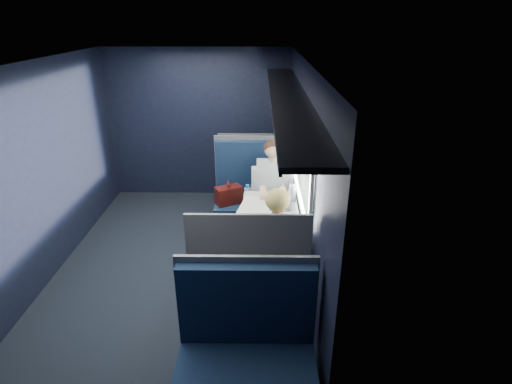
{
  "coord_description": "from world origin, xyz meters",
  "views": [
    {
      "loc": [
        0.94,
        -3.97,
        2.71
      ],
      "look_at": [
        0.9,
        0.0,
        0.95
      ],
      "focal_mm": 28.0,
      "sensor_mm": 36.0,
      "label": 1
    }
  ],
  "objects_px": {
    "table": "(268,215)",
    "seat_row_front": "(254,177)",
    "seat_bay_far": "(250,281)",
    "laptop": "(285,201)",
    "seat_row_back": "(246,359)",
    "seat_bay_near": "(252,202)",
    "woman": "(276,244)",
    "bottle_small": "(294,194)",
    "man": "(272,186)",
    "cup": "(292,190)"
  },
  "relations": [
    {
      "from": "seat_row_front",
      "to": "woman",
      "type": "height_order",
      "value": "woman"
    },
    {
      "from": "seat_bay_near",
      "to": "seat_row_back",
      "type": "height_order",
      "value": "seat_bay_near"
    },
    {
      "from": "seat_row_back",
      "to": "bottle_small",
      "type": "xyz_separation_m",
      "value": [
        0.48,
        2.0,
        0.42
      ]
    },
    {
      "from": "seat_row_front",
      "to": "man",
      "type": "height_order",
      "value": "man"
    },
    {
      "from": "bottle_small",
      "to": "cup",
      "type": "bearing_deg",
      "value": 90.0
    },
    {
      "from": "seat_row_back",
      "to": "table",
      "type": "bearing_deg",
      "value": 84.2
    },
    {
      "from": "table",
      "to": "cup",
      "type": "bearing_deg",
      "value": 55.93
    },
    {
      "from": "laptop",
      "to": "cup",
      "type": "relative_size",
      "value": 3.35
    },
    {
      "from": "table",
      "to": "bottle_small",
      "type": "distance_m",
      "value": 0.4
    },
    {
      "from": "laptop",
      "to": "cup",
      "type": "distance_m",
      "value": 0.38
    },
    {
      "from": "seat_bay_far",
      "to": "seat_row_back",
      "type": "bearing_deg",
      "value": -90.0
    },
    {
      "from": "man",
      "to": "seat_bay_far",
      "type": "bearing_deg",
      "value": -99.03
    },
    {
      "from": "man",
      "to": "seat_row_back",
      "type": "bearing_deg",
      "value": -95.72
    },
    {
      "from": "table",
      "to": "seat_bay_far",
      "type": "xyz_separation_m",
      "value": [
        -0.18,
        -0.87,
        -0.25
      ]
    },
    {
      "from": "seat_bay_near",
      "to": "cup",
      "type": "relative_size",
      "value": 12.79
    },
    {
      "from": "table",
      "to": "woman",
      "type": "bearing_deg",
      "value": -84.55
    },
    {
      "from": "woman",
      "to": "bottle_small",
      "type": "distance_m",
      "value": 0.95
    },
    {
      "from": "bottle_small",
      "to": "cup",
      "type": "distance_m",
      "value": 0.24
    },
    {
      "from": "seat_bay_near",
      "to": "woman",
      "type": "relative_size",
      "value": 0.95
    },
    {
      "from": "seat_row_front",
      "to": "cup",
      "type": "xyz_separation_m",
      "value": [
        0.48,
        -1.36,
        0.38
      ]
    },
    {
      "from": "seat_row_back",
      "to": "cup",
      "type": "relative_size",
      "value": 11.77
    },
    {
      "from": "seat_bay_far",
      "to": "laptop",
      "type": "bearing_deg",
      "value": 68.51
    },
    {
      "from": "seat_row_front",
      "to": "seat_row_back",
      "type": "height_order",
      "value": "same"
    },
    {
      "from": "table",
      "to": "seat_row_back",
      "type": "bearing_deg",
      "value": -95.8
    },
    {
      "from": "seat_bay_near",
      "to": "seat_row_back",
      "type": "xyz_separation_m",
      "value": [
        0.01,
        -2.67,
        -0.01
      ]
    },
    {
      "from": "seat_bay_far",
      "to": "woman",
      "type": "bearing_deg",
      "value": 33.82
    },
    {
      "from": "table",
      "to": "seat_bay_far",
      "type": "bearing_deg",
      "value": -101.78
    },
    {
      "from": "seat_row_back",
      "to": "cup",
      "type": "bearing_deg",
      "value": 77.89
    },
    {
      "from": "bottle_small",
      "to": "cup",
      "type": "relative_size",
      "value": 2.15
    },
    {
      "from": "man",
      "to": "table",
      "type": "bearing_deg",
      "value": -95.52
    },
    {
      "from": "seat_row_front",
      "to": "man",
      "type": "distance_m",
      "value": 1.17
    },
    {
      "from": "seat_row_front",
      "to": "bottle_small",
      "type": "xyz_separation_m",
      "value": [
        0.48,
        -1.59,
        0.42
      ]
    },
    {
      "from": "woman",
      "to": "laptop",
      "type": "distance_m",
      "value": 0.8
    },
    {
      "from": "laptop",
      "to": "woman",
      "type": "bearing_deg",
      "value": -99.04
    },
    {
      "from": "seat_bay_near",
      "to": "seat_bay_far",
      "type": "bearing_deg",
      "value": -89.57
    },
    {
      "from": "seat_row_back",
      "to": "seat_row_front",
      "type": "bearing_deg",
      "value": 90.0
    },
    {
      "from": "seat_bay_far",
      "to": "laptop",
      "type": "relative_size",
      "value": 3.82
    },
    {
      "from": "table",
      "to": "seat_row_back",
      "type": "height_order",
      "value": "seat_row_back"
    },
    {
      "from": "seat_bay_far",
      "to": "table",
      "type": "bearing_deg",
      "value": 78.22
    },
    {
      "from": "table",
      "to": "seat_row_front",
      "type": "xyz_separation_m",
      "value": [
        -0.18,
        1.8,
        -0.25
      ]
    },
    {
      "from": "seat_bay_near",
      "to": "cup",
      "type": "height_order",
      "value": "seat_bay_near"
    },
    {
      "from": "table",
      "to": "seat_bay_far",
      "type": "height_order",
      "value": "seat_bay_far"
    },
    {
      "from": "woman",
      "to": "laptop",
      "type": "bearing_deg",
      "value": 80.96
    },
    {
      "from": "seat_bay_far",
      "to": "seat_row_front",
      "type": "xyz_separation_m",
      "value": [
        0.0,
        2.67,
        -0.0
      ]
    },
    {
      "from": "seat_row_front",
      "to": "seat_row_back",
      "type": "xyz_separation_m",
      "value": [
        0.0,
        -3.59,
        0.0
      ]
    },
    {
      "from": "seat_row_back",
      "to": "laptop",
      "type": "relative_size",
      "value": 3.52
    },
    {
      "from": "seat_row_back",
      "to": "bottle_small",
      "type": "bearing_deg",
      "value": 76.53
    },
    {
      "from": "bottle_small",
      "to": "cup",
      "type": "height_order",
      "value": "bottle_small"
    },
    {
      "from": "seat_bay_near",
      "to": "laptop",
      "type": "bearing_deg",
      "value": -63.92
    },
    {
      "from": "seat_row_front",
      "to": "seat_row_back",
      "type": "distance_m",
      "value": 3.59
    }
  ]
}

